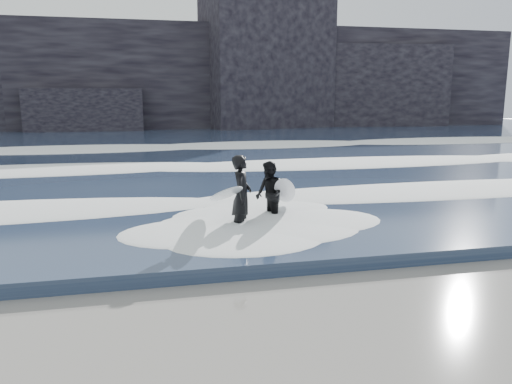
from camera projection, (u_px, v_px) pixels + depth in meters
ground at (390, 353)px, 6.69m from camera, size 120.00×120.00×0.00m
sea at (189, 143)px, 34.42m from camera, size 90.00×52.00×0.30m
headland at (172, 79)px, 49.78m from camera, size 70.00×9.00×10.00m
foam_near at (250, 195)px, 15.23m from camera, size 60.00×3.20×0.20m
foam_mid at (216, 164)px, 21.93m from camera, size 60.00×4.00×0.24m
foam_far at (195, 144)px, 30.54m from camera, size 60.00×4.80×0.30m
surfer_left at (239, 195)px, 12.16m from camera, size 1.17×2.09×1.99m
surfer_right at (271, 194)px, 13.02m from camera, size 1.38×1.96×1.72m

